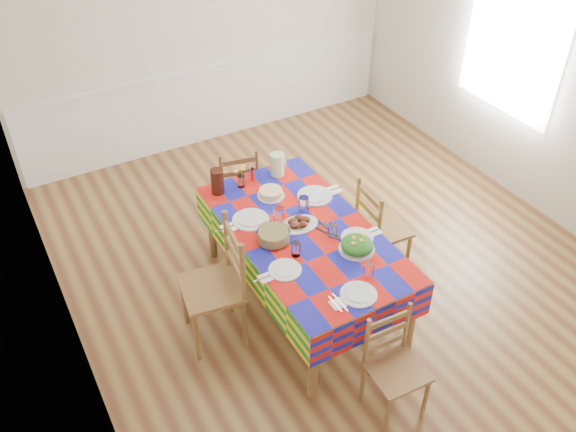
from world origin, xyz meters
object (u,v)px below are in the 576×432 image
object	(u,v)px
green_pitcher	(277,164)
chair_right	(379,229)
meat_platter	(299,223)
dining_table	(304,239)
chair_left	(217,286)
tea_pitcher	(217,182)
chair_far	(238,187)
chair_near	(394,367)

from	to	relation	value
green_pitcher	chair_right	distance (m)	1.05
meat_platter	chair_right	world-z (taller)	chair_right
dining_table	chair_left	bearing A→B (deg)	-179.46
tea_pitcher	chair_left	xyz separation A→B (m)	(-0.39, -0.81, -0.34)
tea_pitcher	chair_right	size ratio (longest dim) A/B	0.24
chair_far	chair_right	distance (m)	1.43
green_pitcher	chair_far	distance (m)	0.62
meat_platter	tea_pitcher	size ratio (longest dim) A/B	1.42
dining_table	chair_near	distance (m)	1.23
meat_platter	chair_near	bearing A→B (deg)	-90.04
dining_table	tea_pitcher	world-z (taller)	tea_pitcher
meat_platter	chair_right	distance (m)	0.83
chair_far	tea_pitcher	bearing A→B (deg)	60.21
green_pitcher	chair_right	world-z (taller)	green_pitcher
green_pitcher	chair_left	size ratio (longest dim) A/B	0.20
chair_far	chair_left	xyz separation A→B (m)	(-0.75, -1.22, 0.08)
chair_near	chair_left	distance (m)	1.43
chair_near	chair_far	size ratio (longest dim) A/B	0.96
tea_pitcher	chair_far	size ratio (longest dim) A/B	0.26
chair_left	chair_right	bearing A→B (deg)	98.82
dining_table	chair_left	xyz separation A→B (m)	(-0.76, -0.01, -0.15)
green_pitcher	dining_table	bearing A→B (deg)	-104.21
dining_table	green_pitcher	xyz separation A→B (m)	(0.20, 0.80, 0.19)
green_pitcher	chair_far	xyz separation A→B (m)	(-0.21, 0.41, -0.42)
meat_platter	chair_near	size ratio (longest dim) A/B	0.38
chair_left	tea_pitcher	bearing A→B (deg)	162.69
green_pitcher	tea_pitcher	xyz separation A→B (m)	(-0.57, 0.01, 0.01)
chair_near	meat_platter	bearing A→B (deg)	92.76
meat_platter	chair_near	world-z (taller)	chair_near
dining_table	chair_far	xyz separation A→B (m)	(-0.01, 1.21, -0.23)
dining_table	chair_left	world-z (taller)	chair_left
chair_right	tea_pitcher	bearing A→B (deg)	58.85
chair_near	chair_left	size ratio (longest dim) A/B	0.81
meat_platter	chair_far	distance (m)	1.18
meat_platter	chair_far	size ratio (longest dim) A/B	0.36
chair_near	chair_right	xyz separation A→B (m)	(0.76, 1.21, 0.04)
chair_far	chair_near	bearing A→B (deg)	101.99
dining_table	chair_left	size ratio (longest dim) A/B	1.83
meat_platter	dining_table	bearing A→B (deg)	-92.05
chair_left	chair_right	world-z (taller)	chair_left
meat_platter	chair_near	xyz separation A→B (m)	(-0.00, -1.29, -0.35)
green_pitcher	chair_near	world-z (taller)	green_pitcher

